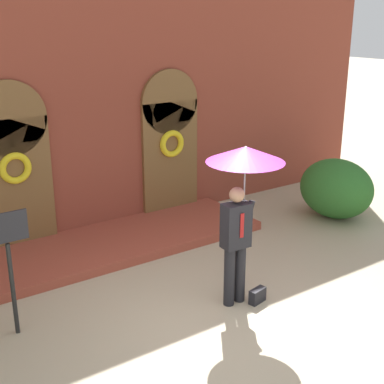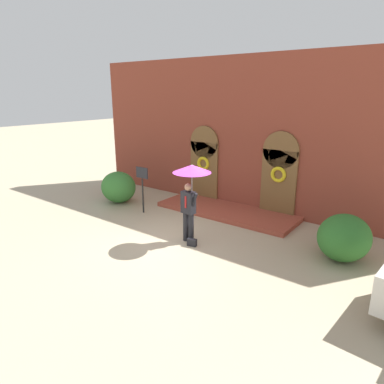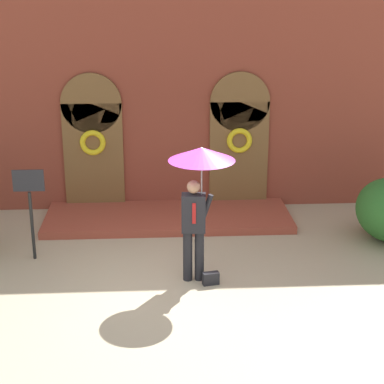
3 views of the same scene
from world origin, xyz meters
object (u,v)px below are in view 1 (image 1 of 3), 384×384
at_px(person_with_umbrella, 243,178).
at_px(sign_post, 9,254).
at_px(shrub_right, 336,188).
at_px(handbag, 257,296).

distance_m(person_with_umbrella, sign_post, 3.26).
height_order(person_with_umbrella, shrub_right, person_with_umbrella).
relative_size(sign_post, shrub_right, 1.07).
bearing_deg(sign_post, handbag, -21.27).
xyz_separation_m(person_with_umbrella, shrub_right, (3.89, 1.58, -1.30)).
bearing_deg(handbag, sign_post, 147.04).
height_order(sign_post, shrub_right, sign_post).
relative_size(person_with_umbrella, shrub_right, 1.47).
bearing_deg(shrub_right, handbag, -154.40).
bearing_deg(person_with_umbrella, sign_post, 160.89).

